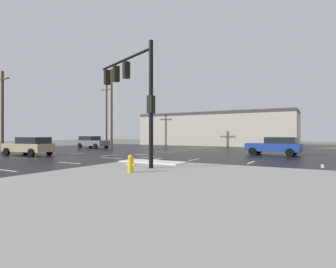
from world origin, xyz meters
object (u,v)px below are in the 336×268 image
at_px(sedan_grey, 92,142).
at_px(utility_pole_mid, 2,110).
at_px(traffic_signal_mast, 133,85).
at_px(sedan_tan, 30,146).
at_px(sedan_blue, 275,146).
at_px(fire_hydrant, 131,164).
at_px(utility_pole_far, 112,107).
at_px(utility_pole_distant, 107,114).

relative_size(sedan_grey, utility_pole_mid, 0.57).
height_order(traffic_signal_mast, sedan_tan, traffic_signal_mast).
xyz_separation_m(sedan_blue, utility_pole_mid, (-24.02, -10.05, 3.42)).
bearing_deg(fire_hydrant, sedan_grey, 139.09).
relative_size(utility_pole_far, utility_pole_distant, 1.05).
relative_size(sedan_blue, utility_pole_mid, 0.57).
distance_m(sedan_blue, sedan_grey, 22.88).
xyz_separation_m(fire_hydrant, sedan_grey, (-18.91, 16.39, 0.32)).
bearing_deg(sedan_grey, utility_pole_far, 5.47).
height_order(utility_pole_mid, utility_pole_distant, utility_pole_distant).
relative_size(sedan_tan, utility_pole_distant, 0.48).
xyz_separation_m(fire_hydrant, utility_pole_mid, (-20.06, 5.46, 3.73)).
relative_size(sedan_grey, utility_pole_far, 0.46).
distance_m(fire_hydrant, utility_pole_distant, 30.97).
bearing_deg(sedan_blue, utility_pole_mid, 28.30).
distance_m(traffic_signal_mast, sedan_tan, 13.57).
distance_m(traffic_signal_mast, sedan_grey, 22.51).
bearing_deg(fire_hydrant, utility_pole_far, 133.48).
bearing_deg(sedan_blue, sedan_grey, 3.41).
bearing_deg(sedan_tan, utility_pole_far, -89.54).
relative_size(sedan_tan, utility_pole_mid, 0.57).
height_order(sedan_tan, utility_pole_distant, utility_pole_distant).
xyz_separation_m(traffic_signal_mast, utility_pole_distant, (-19.75, 19.53, 0.46)).
bearing_deg(sedan_blue, fire_hydrant, 81.29).
relative_size(sedan_blue, utility_pole_far, 0.46).
distance_m(sedan_tan, utility_pole_distant, 18.99).
bearing_deg(sedan_tan, utility_pole_mid, -12.49).
distance_m(sedan_tan, utility_pole_far, 12.59).
height_order(sedan_blue, sedan_tan, same).
distance_m(fire_hydrant, sedan_grey, 25.02).
height_order(traffic_signal_mast, utility_pole_far, utility_pole_far).
xyz_separation_m(sedan_blue, utility_pole_distant, (-25.39, 6.40, 4.16)).
xyz_separation_m(fire_hydrant, sedan_tan, (-14.53, 4.71, 0.32)).
relative_size(fire_hydrant, utility_pole_distant, 0.08).
bearing_deg(utility_pole_far, sedan_grey, -178.87).
bearing_deg(traffic_signal_mast, sedan_blue, -91.01).
bearing_deg(utility_pole_distant, utility_pole_far, -43.12).
bearing_deg(sedan_tan, sedan_blue, -154.48).
distance_m(sedan_blue, utility_pole_distant, 26.51).
relative_size(fire_hydrant, sedan_tan, 0.17).
distance_m(traffic_signal_mast, fire_hydrant, 4.97).
relative_size(traffic_signal_mast, utility_pole_mid, 0.79).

